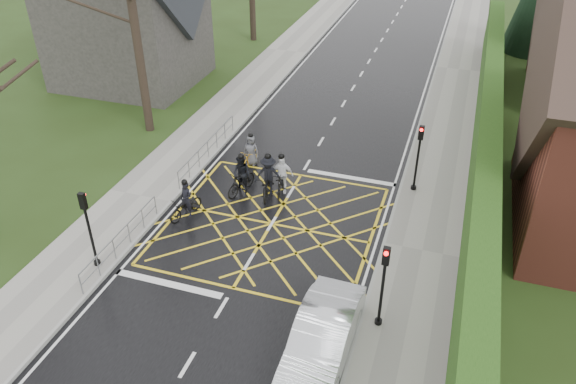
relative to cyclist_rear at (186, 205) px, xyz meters
The scene contains 18 objects.
ground 3.59m from the cyclist_rear, ahead, with size 120.00×120.00×0.00m, color #203010.
road 3.59m from the cyclist_rear, ahead, with size 9.00×80.00×0.01m, color black.
sidewalk_right 9.53m from the cyclist_rear, ahead, with size 3.00×80.00×0.15m, color gray.
sidewalk_left 2.61m from the cyclist_rear, 167.33° to the left, with size 3.00×80.00×0.15m, color gray.
stone_wall 13.03m from the cyclist_rear, 30.25° to the left, with size 0.50×38.00×0.70m, color slate.
hedge 13.11m from the cyclist_rear, 30.25° to the left, with size 0.90×38.00×2.80m, color #16360E.
church 16.66m from the cyclist_rear, 128.62° to the left, with size 8.80×7.80×11.00m.
railing_south 3.16m from the cyclist_rear, 111.38° to the right, with size 0.05×5.04×1.03m.
railing_north 4.71m from the cyclist_rear, 104.15° to the left, with size 0.05×6.04×1.03m.
traffic_light_ne 9.89m from the cyclist_rear, 28.95° to the left, with size 0.24×0.31×3.21m.
traffic_light_se 9.40m from the cyclist_rear, 22.96° to the right, with size 0.24×0.31×3.21m.
traffic_light_sw 4.39m from the cyclist_rear, 112.14° to the right, with size 0.24×0.31×3.21m.
cyclist_rear is the anchor object (origin of this frame).
cyclist_back 2.81m from the cyclist_rear, 58.34° to the left, with size 1.00×1.97×1.90m.
cyclist_mid 3.69m from the cyclist_rear, 44.89° to the left, with size 1.31×2.17×2.00m.
cyclist_front 4.26m from the cyclist_rear, 43.32° to the left, with size 1.09×1.97×1.90m.
cyclist_lead 4.84m from the cyclist_rear, 78.28° to the left, with size 0.75×1.72×1.66m.
car 8.97m from the cyclist_rear, 36.61° to the right, with size 1.62×4.64×1.53m, color silver.
Camera 1 is at (6.35, -17.23, 13.36)m, focal length 35.00 mm.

